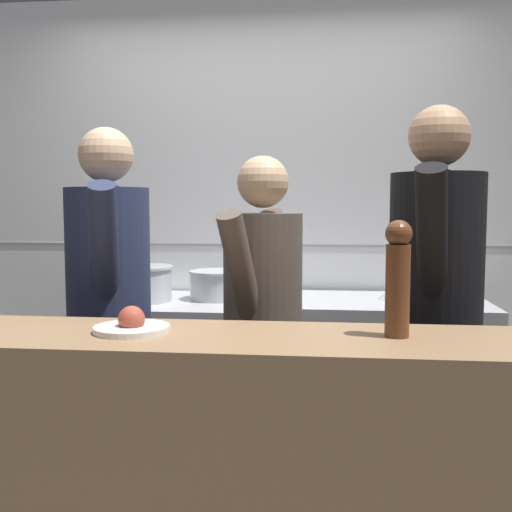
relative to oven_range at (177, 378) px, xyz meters
name	(u,v)px	position (x,y,z in m)	size (l,w,h in m)	color
wall_back_tiled	(261,220)	(0.42, 0.40, 0.86)	(8.00, 0.06, 2.60)	white
oven_range	(177,378)	(0.00, 0.00, 0.00)	(0.84, 0.71, 0.87)	#232326
prep_counter	(368,383)	(1.04, 0.00, 0.01)	(1.21, 0.65, 0.89)	#B7BABF
pass_counter	(264,502)	(0.62, -1.44, 0.06)	(2.71, 0.45, 1.01)	#93704C
stock_pot	(142,282)	(-0.17, -0.05, 0.54)	(0.33, 0.33, 0.19)	#B7BABF
sauce_pot	(217,284)	(0.22, 0.05, 0.52)	(0.31, 0.31, 0.16)	#B7BABF
mixing_bowl_steel	(405,291)	(1.22, 0.02, 0.50)	(0.28, 0.28, 0.09)	#B7BABF
plated_dish_main	(132,325)	(0.22, -1.42, 0.59)	(0.23, 0.23, 0.08)	white
pepper_mill	(398,276)	(1.01, -1.41, 0.75)	(0.08, 0.08, 0.34)	brown
chef_head_cook	(109,309)	(-0.10, -0.75, 0.51)	(0.43, 0.74, 1.71)	black
chef_sous	(263,329)	(0.55, -0.75, 0.45)	(0.41, 0.68, 1.59)	black
chef_line	(435,309)	(1.23, -0.78, 0.55)	(0.44, 0.77, 1.77)	black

